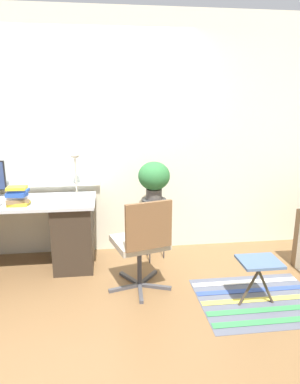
{
  "coord_description": "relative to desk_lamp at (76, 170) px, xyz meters",
  "views": [
    {
      "loc": [
        0.29,
        -3.19,
        1.71
      ],
      "look_at": [
        0.71,
        0.16,
        0.84
      ],
      "focal_mm": 32.0,
      "sensor_mm": 36.0,
      "label": 1
    }
  ],
  "objects": [
    {
      "name": "ground_plane",
      "position": [
        0.05,
        -0.49,
        -1.03
      ],
      "size": [
        14.0,
        14.0,
        0.0
      ],
      "primitive_type": "plane",
      "color": "brown"
    },
    {
      "name": "wall_back_with_window",
      "position": [
        0.02,
        0.23,
        0.33
      ],
      "size": [
        9.0,
        0.12,
        2.7
      ],
      "color": "beige",
      "rests_on": "ground_plane"
    },
    {
      "name": "desk_lamp",
      "position": [
        0.0,
        0.0,
        0.0
      ],
      "size": [
        0.14,
        0.14,
        0.47
      ],
      "color": "#BCB299",
      "rests_on": "desk"
    },
    {
      "name": "book_stack",
      "position": [
        -0.54,
        -0.33,
        -0.19
      ],
      "size": [
        0.24,
        0.18,
        0.19
      ],
      "color": "yellow",
      "rests_on": "desk"
    },
    {
      "name": "office_chair_swivel",
      "position": [
        0.63,
        -0.79,
        -0.54
      ],
      "size": [
        0.6,
        0.58,
        0.91
      ],
      "rotation": [
        0.0,
        0.0,
        3.41
      ],
      "color": "#47474C",
      "rests_on": "ground_plane"
    },
    {
      "name": "plant_stand",
      "position": [
        0.83,
        -0.14,
        -0.4
      ],
      "size": [
        0.27,
        0.27,
        0.71
      ],
      "color": "#333338",
      "rests_on": "ground_plane"
    },
    {
      "name": "potted_plant",
      "position": [
        0.83,
        -0.14,
        -0.08
      ],
      "size": [
        0.34,
        0.34,
        0.41
      ],
      "color": "#514C47",
      "rests_on": "plant_stand"
    },
    {
      "name": "floor_rug_striped",
      "position": [
        1.65,
        -1.1,
        -1.02
      ],
      "size": [
        1.08,
        0.87,
        0.01
      ],
      "color": "#565B6B",
      "rests_on": "ground_plane"
    },
    {
      "name": "folding_stool",
      "position": [
        1.6,
        -1.15,
        -0.65
      ],
      "size": [
        0.34,
        0.29,
        0.42
      ],
      "color": "slate",
      "rests_on": "ground_plane"
    }
  ]
}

